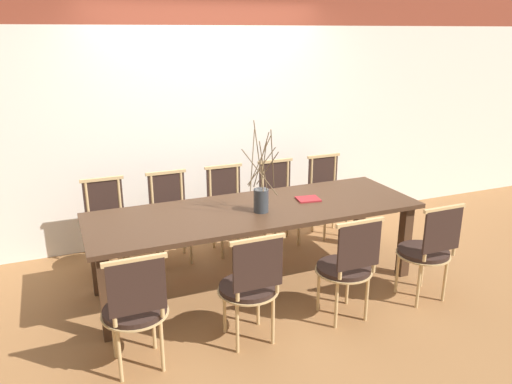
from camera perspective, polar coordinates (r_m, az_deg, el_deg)
ground_plane at (r=4.64m, az=0.00°, el=-10.39°), size 16.00×16.00×0.00m
wall_rear at (r=5.39m, az=-5.65°, el=11.45°), size 12.00×0.06×3.20m
dining_table at (r=4.37m, az=0.00°, el=-2.90°), size 2.89×0.94×0.73m
chair_near_leftend at (r=3.45m, az=-13.59°, el=-12.64°), size 0.45×0.45×0.89m
chair_near_left at (r=3.63m, az=-0.62°, el=-10.45°), size 0.45×0.45×0.89m
chair_near_center at (r=3.97m, az=10.41°, el=-8.14°), size 0.45×0.45×0.89m
chair_near_right at (r=4.41m, az=19.06°, el=-6.10°), size 0.45×0.45×0.89m
chair_far_leftend at (r=4.90m, az=-16.65°, el=-3.43°), size 0.45×0.45×0.89m
chair_far_left at (r=4.99m, az=-9.69°, el=-2.54°), size 0.45×0.45×0.89m
chair_far_center at (r=5.14m, az=-3.19°, el=-1.68°), size 0.45×0.45×0.89m
chair_far_right at (r=5.36m, az=2.75°, el=-0.87°), size 0.45×0.45×0.89m
chair_far_rightend at (r=5.62m, az=8.25°, el=-0.11°), size 0.45×0.45×0.89m
vase_centerpiece at (r=4.22m, az=0.59°, el=-0.62°), size 0.36×0.36×0.79m
book_stack at (r=4.58m, az=5.98°, el=-0.81°), size 0.22×0.19×0.01m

